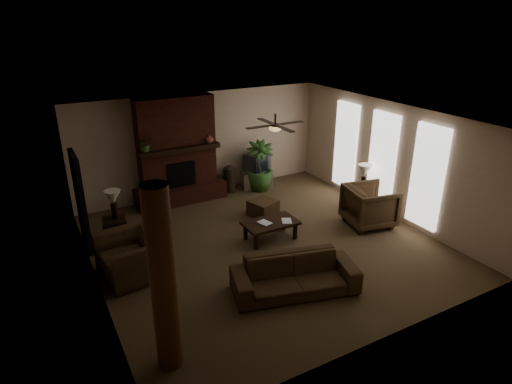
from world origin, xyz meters
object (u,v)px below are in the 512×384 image
armchair_left (131,250)px  armchair_right (370,204)px  side_table_left (116,230)px  floor_plant (259,176)px  floor_vase (230,177)px  lamp_right (365,172)px  log_column (163,282)px  side_table_right (363,199)px  tv_stand (257,179)px  ottoman (263,208)px  coffee_table (270,224)px  lamp_left (113,199)px  sofa (295,270)px

armchair_left → armchair_right: size_ratio=1.16×
side_table_left → floor_plant: bearing=15.5°
armchair_left → floor_plant: size_ratio=0.88×
floor_vase → lamp_right: (2.50, -2.70, 0.57)m
log_column → armchair_right: log_column is taller
side_table_right → tv_stand: bearing=122.5°
lamp_right → log_column: bearing=-155.0°
armchair_left → ottoman: bearing=100.4°
coffee_table → lamp_left: 3.47m
armchair_right → lamp_left: (-5.46, 2.07, 0.47)m
armchair_right → floor_plant: armchair_right is taller
armchair_left → floor_vase: bearing=123.2°
floor_plant → lamp_left: size_ratio=2.17×
armchair_right → coffee_table: size_ratio=0.89×
floor_vase → side_table_left: floor_vase is taller
armchair_left → coffee_table: bearing=82.1°
coffee_table → floor_vase: bearing=82.0°
log_column → coffee_table: (3.18, 2.55, -1.03)m
log_column → floor_vase: log_column is taller
tv_stand → side_table_left: size_ratio=1.55×
tv_stand → coffee_table: bearing=-97.3°
armchair_left → tv_stand: size_ratio=1.46×
coffee_table → floor_plant: size_ratio=0.85×
floor_vase → lamp_right: 3.73m
sofa → armchair_left: (-2.46, 1.95, 0.10)m
log_column → ottoman: (3.65, 3.71, -1.20)m
sofa → side_table_right: (3.53, 2.18, -0.17)m
ottoman → lamp_left: size_ratio=0.92×
coffee_table → side_table_right: bearing=5.2°
side_table_left → coffee_table: bearing=-26.8°
ottoman → side_table_left: size_ratio=1.09×
sofa → coffee_table: (0.61, 1.91, -0.07)m
sofa → side_table_left: size_ratio=4.12×
ottoman → floor_vase: 1.86m
floor_vase → floor_plant: (0.81, -0.26, -0.04)m
coffee_table → floor_vase: floor_vase is taller
tv_stand → floor_vase: 0.85m
armchair_left → coffee_table: armchair_left is taller
armchair_right → sofa: bearing=126.4°
armchair_right → floor_plant: (-1.21, 3.23, -0.14)m
lamp_right → lamp_left: bearing=167.8°
armchair_left → floor_vase: armchair_left is taller
ottoman → side_table_left: 3.55m
ottoman → side_table_right: bearing=-20.0°
ottoman → lamp_left: lamp_left is taller
log_column → side_table_right: (6.10, 2.81, -1.12)m
lamp_right → side_table_right: bearing=-90.0°
log_column → side_table_right: size_ratio=5.09×
ottoman → tv_stand: size_ratio=0.71×
armchair_right → floor_plant: bearing=31.9°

